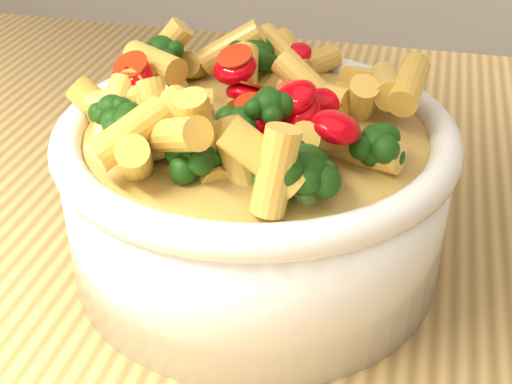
# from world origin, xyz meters

# --- Properties ---
(table) EXTENTS (1.20, 0.80, 0.90)m
(table) POSITION_xyz_m (0.00, 0.00, 0.80)
(table) COLOR tan
(table) RESTS_ON ground
(serving_bowl) EXTENTS (0.23, 0.23, 0.10)m
(serving_bowl) POSITION_xyz_m (-0.05, 0.00, 0.95)
(serving_bowl) COLOR white
(serving_bowl) RESTS_ON table
(pasta_salad) EXTENTS (0.19, 0.19, 0.04)m
(pasta_salad) POSITION_xyz_m (-0.05, 0.00, 1.01)
(pasta_salad) COLOR #FFCB50
(pasta_salad) RESTS_ON serving_bowl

